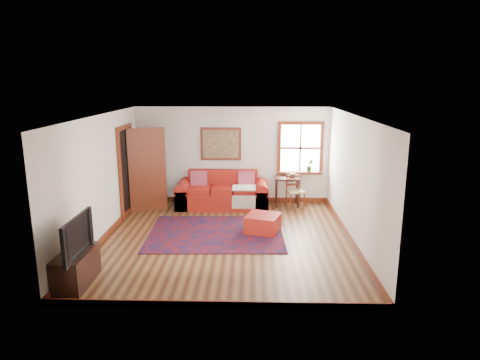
{
  "coord_description": "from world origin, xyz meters",
  "views": [
    {
      "loc": [
        0.49,
        -8.21,
        3.17
      ],
      "look_at": [
        0.25,
        0.6,
        1.09
      ],
      "focal_mm": 32.0,
      "sensor_mm": 36.0,
      "label": 1
    }
  ],
  "objects_px": {
    "red_leather_sofa": "(223,195)",
    "red_ottoman": "(263,223)",
    "media_cabinet": "(76,268)",
    "ladder_back_chair": "(295,189)",
    "side_table": "(287,182)"
  },
  "relations": [
    {
      "from": "ladder_back_chair",
      "to": "media_cabinet",
      "type": "relative_size",
      "value": 0.91
    },
    {
      "from": "ladder_back_chair",
      "to": "media_cabinet",
      "type": "height_order",
      "value": "ladder_back_chair"
    },
    {
      "from": "ladder_back_chair",
      "to": "red_leather_sofa",
      "type": "bearing_deg",
      "value": 177.06
    },
    {
      "from": "side_table",
      "to": "media_cabinet",
      "type": "relative_size",
      "value": 0.77
    },
    {
      "from": "red_leather_sofa",
      "to": "red_ottoman",
      "type": "relative_size",
      "value": 3.47
    },
    {
      "from": "red_leather_sofa",
      "to": "red_ottoman",
      "type": "distance_m",
      "value": 2.12
    },
    {
      "from": "red_leather_sofa",
      "to": "side_table",
      "type": "bearing_deg",
      "value": 2.27
    },
    {
      "from": "red_leather_sofa",
      "to": "media_cabinet",
      "type": "relative_size",
      "value": 2.35
    },
    {
      "from": "red_ottoman",
      "to": "red_leather_sofa",
      "type": "bearing_deg",
      "value": 134.71
    },
    {
      "from": "media_cabinet",
      "to": "ladder_back_chair",
      "type": "bearing_deg",
      "value": 47.82
    },
    {
      "from": "red_ottoman",
      "to": "media_cabinet",
      "type": "height_order",
      "value": "media_cabinet"
    },
    {
      "from": "side_table",
      "to": "ladder_back_chair",
      "type": "relative_size",
      "value": 0.85
    },
    {
      "from": "ladder_back_chair",
      "to": "red_ottoman",
      "type": "bearing_deg",
      "value": -115.29
    },
    {
      "from": "red_leather_sofa",
      "to": "red_ottoman",
      "type": "height_order",
      "value": "red_leather_sofa"
    },
    {
      "from": "red_ottoman",
      "to": "ladder_back_chair",
      "type": "xyz_separation_m",
      "value": [
        0.84,
        1.78,
        0.29
      ]
    }
  ]
}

